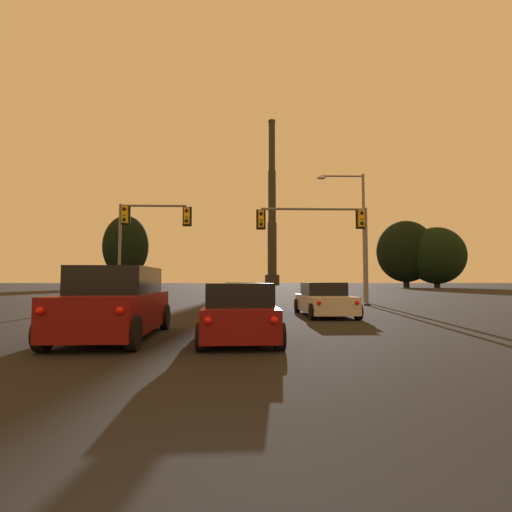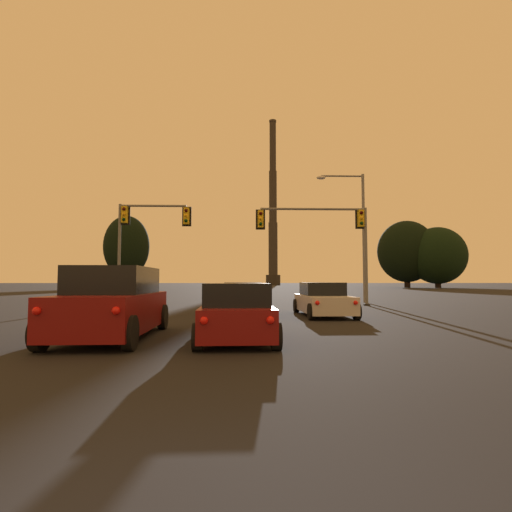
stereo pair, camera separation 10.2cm
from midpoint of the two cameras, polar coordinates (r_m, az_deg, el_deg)
sedan_center_lane_front at (r=17.96m, az=-1.72°, el=-6.22°), size 2.05×4.73×1.43m
suv_left_lane_second at (r=11.15m, az=-19.41°, el=-6.44°), size 2.19×4.94×1.86m
hatchback_center_lane_second at (r=10.20m, az=-2.50°, el=-8.23°), size 2.00×4.14×1.44m
sedan_right_lane_front at (r=17.55m, az=9.69°, el=-6.23°), size 2.06×4.73×1.43m
traffic_light_overhead_left at (r=25.94m, az=-15.76°, el=3.84°), size 4.62×0.50×6.31m
traffic_light_overhead_right at (r=24.98m, az=10.44°, el=3.76°), size 6.97×0.50×6.02m
street_lamp at (r=28.99m, az=14.24°, el=4.54°), size 3.39×0.36×9.06m
smokestack at (r=149.82m, az=2.46°, el=5.21°), size 5.36×5.36×62.45m
treeline_far_left at (r=95.71m, az=24.50°, el=0.07°), size 12.50×11.25×13.29m
treeline_far_right at (r=87.03m, az=-17.98°, el=1.30°), size 9.31×8.38×15.07m
treeline_center_right at (r=96.19m, az=20.74°, el=0.61°), size 12.92×11.63×15.11m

